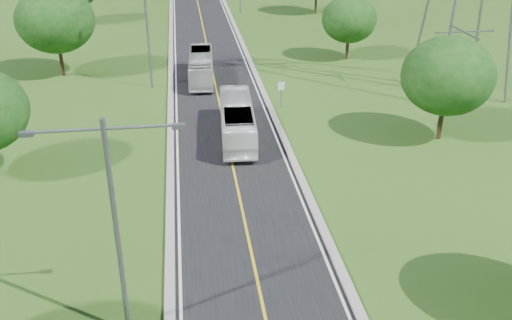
{
  "coord_description": "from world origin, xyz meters",
  "views": [
    {
      "loc": [
        -3.03,
        -7.57,
        17.66
      ],
      "look_at": [
        0.91,
        22.06,
        3.0
      ],
      "focal_mm": 40.0,
      "sensor_mm": 36.0,
      "label": 1
    }
  ],
  "objects": [
    {
      "name": "ground",
      "position": [
        0.0,
        60.0,
        0.0
      ],
      "size": [
        260.0,
        260.0,
        0.0
      ],
      "primitive_type": "plane",
      "color": "#294A15",
      "rests_on": "ground"
    },
    {
      "name": "road",
      "position": [
        0.0,
        66.0,
        0.03
      ],
      "size": [
        8.0,
        150.0,
        0.06
      ],
      "primitive_type": "cube",
      "color": "black",
      "rests_on": "ground"
    },
    {
      "name": "curb_left",
      "position": [
        -4.25,
        66.0,
        0.11
      ],
      "size": [
        0.5,
        150.0,
        0.22
      ],
      "primitive_type": "cube",
      "color": "gray",
      "rests_on": "ground"
    },
    {
      "name": "curb_right",
      "position": [
        4.25,
        66.0,
        0.11
      ],
      "size": [
        0.5,
        150.0,
        0.22
      ],
      "primitive_type": "cube",
      "color": "gray",
      "rests_on": "ground"
    },
    {
      "name": "speed_limit_sign",
      "position": [
        5.2,
        37.98,
        1.6
      ],
      "size": [
        0.55,
        0.09,
        2.4
      ],
      "color": "slate",
      "rests_on": "ground"
    },
    {
      "name": "streetlight_near_left",
      "position": [
        -6.0,
        12.0,
        5.94
      ],
      "size": [
        5.9,
        0.25,
        10.0
      ],
      "color": "slate",
      "rests_on": "ground"
    },
    {
      "name": "streetlight_mid_left",
      "position": [
        -6.0,
        45.0,
        5.94
      ],
      "size": [
        5.9,
        0.25,
        10.0
      ],
      "color": "slate",
      "rests_on": "ground"
    },
    {
      "name": "tree_lc",
      "position": [
        -15.0,
        50.0,
        5.58
      ],
      "size": [
        7.56,
        7.56,
        8.79
      ],
      "color": "black",
      "rests_on": "ground"
    },
    {
      "name": "tree_rb",
      "position": [
        16.0,
        30.0,
        4.95
      ],
      "size": [
        6.72,
        6.72,
        7.82
      ],
      "color": "black",
      "rests_on": "ground"
    },
    {
      "name": "tree_rc",
      "position": [
        15.0,
        52.0,
        4.33
      ],
      "size": [
        5.88,
        5.88,
        6.84
      ],
      "color": "black",
      "rests_on": "ground"
    },
    {
      "name": "bus_outbound",
      "position": [
        0.82,
        32.14,
        1.47
      ],
      "size": [
        2.93,
        10.27,
        2.83
      ],
      "primitive_type": "imported",
      "rotation": [
        0.0,
        0.0,
        3.09
      ],
      "color": "white",
      "rests_on": "road"
    },
    {
      "name": "bus_inbound",
      "position": [
        -1.23,
        46.57,
        1.4
      ],
      "size": [
        2.73,
        9.71,
        2.68
      ],
      "primitive_type": "imported",
      "rotation": [
        0.0,
        0.0,
        -0.05
      ],
      "color": "beige",
      "rests_on": "road"
    }
  ]
}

